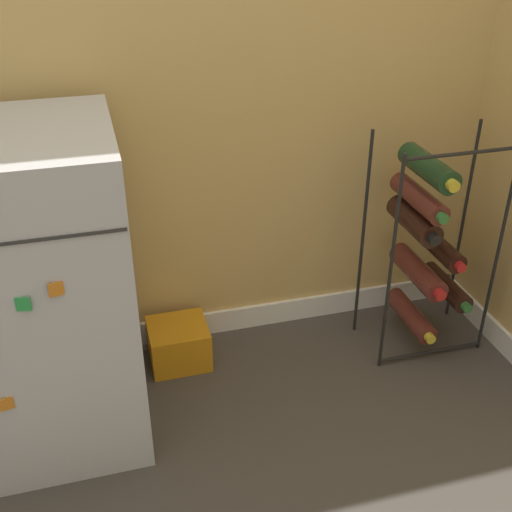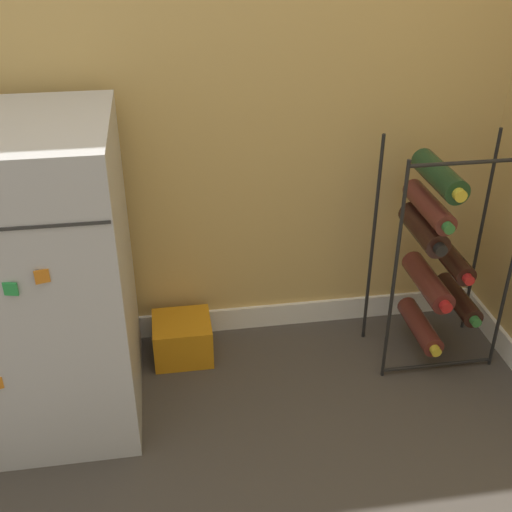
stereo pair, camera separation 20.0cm
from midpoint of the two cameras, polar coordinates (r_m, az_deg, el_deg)
name	(u,v)px [view 1 (the left image)]	position (r m, az deg, el deg)	size (l,w,h in m)	color
ground_plane	(250,431)	(2.08, -3.43, -15.36)	(14.00, 14.00, 0.00)	#423D38
mini_fridge	(45,292)	(1.95, -21.05, -3.12)	(0.48, 0.58, 0.95)	#B7BABF
wine_rack	(425,244)	(2.25, 12.33, 1.02)	(0.41, 0.31, 0.80)	black
soda_box	(179,344)	(2.31, -9.38, -7.78)	(0.21, 0.19, 0.15)	orange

